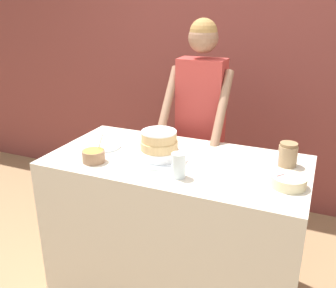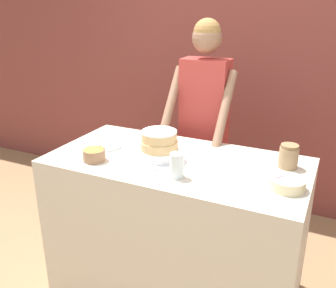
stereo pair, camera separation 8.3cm
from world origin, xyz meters
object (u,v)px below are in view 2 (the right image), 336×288
at_px(person_baker, 204,111).
at_px(ceramic_plate, 107,146).
at_px(stoneware_jar, 289,156).
at_px(cake, 159,147).
at_px(drinking_glass, 177,165).
at_px(frosting_bowl_orange, 94,154).
at_px(frosting_bowl_pink, 287,183).

bearing_deg(person_baker, ceramic_plate, -125.17).
bearing_deg(stoneware_jar, cake, -163.93).
xyz_separation_m(person_baker, drinking_glass, (0.16, -0.84, -0.07)).
height_order(person_baker, drinking_glass, person_baker).
xyz_separation_m(person_baker, cake, (-0.04, -0.66, -0.06)).
distance_m(cake, ceramic_plate, 0.41).
distance_m(person_baker, ceramic_plate, 0.77).
bearing_deg(cake, person_baker, 86.87).
distance_m(cake, frosting_bowl_orange, 0.39).
relative_size(person_baker, ceramic_plate, 8.56).
bearing_deg(drinking_glass, ceramic_plate, 160.12).
bearing_deg(person_baker, drinking_glass, -79.20).
height_order(frosting_bowl_pink, drinking_glass, frosting_bowl_pink).
relative_size(frosting_bowl_pink, drinking_glass, 1.31).
distance_m(person_baker, drinking_glass, 0.86).
height_order(drinking_glass, stoneware_jar, stoneware_jar).
distance_m(drinking_glass, stoneware_jar, 0.65).
relative_size(person_baker, frosting_bowl_pink, 9.72).
distance_m(frosting_bowl_pink, ceramic_plate, 1.16).
xyz_separation_m(frosting_bowl_pink, ceramic_plate, (-1.15, 0.10, -0.03)).
bearing_deg(person_baker, stoneware_jar, -33.77).
bearing_deg(drinking_glass, frosting_bowl_pink, 11.68).
bearing_deg(frosting_bowl_pink, ceramic_plate, 174.96).
height_order(person_baker, frosting_bowl_pink, person_baker).
bearing_deg(cake, stoneware_jar, 16.07).
relative_size(person_baker, cake, 5.04).
height_order(ceramic_plate, stoneware_jar, stoneware_jar).
relative_size(frosting_bowl_pink, ceramic_plate, 0.88).
bearing_deg(drinking_glass, frosting_bowl_orange, -179.45).
distance_m(person_baker, stoneware_jar, 0.82).
height_order(frosting_bowl_pink, stoneware_jar, frosting_bowl_pink).
bearing_deg(frosting_bowl_orange, person_baker, 66.17).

